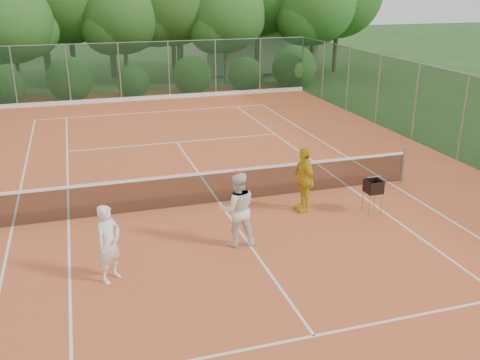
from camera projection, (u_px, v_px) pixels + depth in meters
name	position (u px, v px, depth m)	size (l,w,h in m)	color
ground	(219.00, 203.00, 15.17)	(120.00, 120.00, 0.00)	#224418
clay_court	(219.00, 203.00, 15.17)	(18.00, 36.00, 0.02)	#CC5D2F
club_building	(253.00, 47.00, 38.66)	(8.00, 5.00, 3.00)	beige
tennis_net	(219.00, 186.00, 14.99)	(11.97, 0.10, 1.10)	gray
player_white	(109.00, 244.00, 10.94)	(0.61, 0.40, 1.68)	white
player_center_grp	(237.00, 209.00, 12.44)	(0.94, 0.76, 1.85)	white
player_yellow	(304.00, 179.00, 14.36)	(1.05, 0.44, 1.79)	gold
ball_hopper	(373.00, 187.00, 14.25)	(0.41, 0.41, 0.94)	gray
stray_ball_a	(172.00, 106.00, 26.83)	(0.07, 0.07, 0.07)	yellow
stray_ball_b	(176.00, 104.00, 27.38)	(0.07, 0.07, 0.07)	#BBCC2F
stray_ball_c	(165.00, 117.00, 24.62)	(0.07, 0.07, 0.07)	yellow
court_markings	(219.00, 202.00, 15.17)	(11.03, 23.83, 0.01)	white
fence_back	(145.00, 71.00, 28.09)	(18.07, 0.07, 3.00)	#19381E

